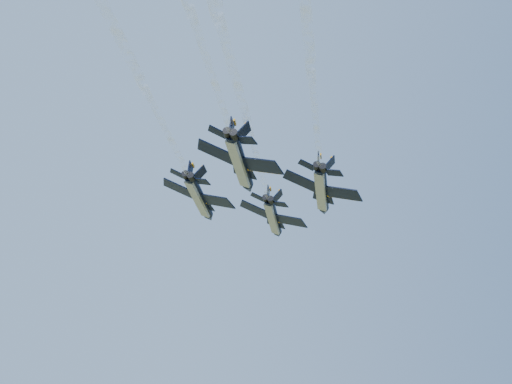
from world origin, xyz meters
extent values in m
cylinder|color=black|center=(4.44, 12.91, 101.37)|extent=(7.00, 13.58, 2.30)
cone|color=black|center=(7.34, 20.54, 101.37)|extent=(3.10, 3.32, 2.30)
ellipsoid|color=black|center=(5.89, 16.10, 101.89)|extent=(2.06, 2.76, 1.18)
cube|color=gray|center=(4.19, 13.00, 100.76)|extent=(5.85, 12.02, 1.04)
cube|color=black|center=(1.10, 13.30, 102.67)|extent=(5.71, 3.56, 2.54)
cube|color=#FBA40D|center=(1.76, 14.92, 102.76)|extent=(5.42, 0.62, 2.51)
cube|color=black|center=(7.11, 11.01, 99.89)|extent=(6.39, 6.05, 2.54)
cube|color=#FBA40D|center=(7.77, 12.63, 99.98)|extent=(4.44, 3.67, 2.51)
cube|color=black|center=(0.27, 7.52, 102.23)|extent=(2.55, 1.70, 1.20)
cube|color=black|center=(3.98, 6.11, 100.52)|extent=(2.96, 2.92, 1.20)
cube|color=black|center=(2.16, 7.57, 103.04)|extent=(1.19, 2.27, 2.68)
cube|color=black|center=(3.67, 7.00, 102.35)|extent=(2.57, 2.79, 2.12)
cylinder|color=black|center=(1.43, 6.31, 101.46)|extent=(1.83, 1.68, 1.49)
cylinder|color=black|center=(2.23, 6.01, 101.10)|extent=(1.83, 1.68, 1.49)
cylinder|color=black|center=(-10.18, 4.44, 101.37)|extent=(7.00, 13.58, 2.30)
cone|color=black|center=(-7.28, 12.07, 101.37)|extent=(3.10, 3.32, 2.30)
ellipsoid|color=black|center=(-8.73, 7.63, 101.89)|extent=(2.06, 2.76, 1.18)
cube|color=gray|center=(-10.43, 4.53, 100.76)|extent=(5.85, 12.02, 1.04)
cube|color=black|center=(-13.52, 4.83, 102.67)|extent=(5.71, 3.56, 2.54)
cube|color=#FBA40D|center=(-12.86, 6.45, 102.76)|extent=(5.42, 0.62, 2.51)
cube|color=black|center=(-7.51, 2.54, 99.89)|extent=(6.39, 6.05, 2.54)
cube|color=#FBA40D|center=(-6.85, 4.16, 99.98)|extent=(4.44, 3.67, 2.51)
cube|color=black|center=(-14.35, -0.95, 102.23)|extent=(2.55, 1.70, 1.20)
cube|color=black|center=(-10.64, -2.36, 100.52)|extent=(2.96, 2.92, 1.20)
cube|color=black|center=(-12.46, -0.90, 103.04)|extent=(1.19, 2.27, 2.68)
cube|color=black|center=(-10.96, -1.47, 102.35)|extent=(2.57, 2.79, 2.12)
cylinder|color=black|center=(-13.19, -2.16, 101.46)|extent=(1.83, 1.68, 1.49)
cylinder|color=black|center=(-12.39, -2.46, 101.10)|extent=(1.83, 1.68, 1.49)
cylinder|color=black|center=(9.02, -2.98, 101.37)|extent=(7.00, 13.58, 2.30)
cone|color=black|center=(11.92, 4.66, 101.37)|extent=(3.10, 3.32, 2.30)
ellipsoid|color=black|center=(10.47, 0.22, 101.89)|extent=(2.06, 2.76, 1.18)
cube|color=gray|center=(8.77, -2.88, 100.76)|extent=(5.85, 12.02, 1.04)
cube|color=black|center=(5.68, -2.59, 102.67)|extent=(5.71, 3.56, 2.54)
cube|color=#FBA40D|center=(6.34, -0.97, 102.76)|extent=(5.42, 0.62, 2.51)
cube|color=black|center=(11.69, -4.87, 99.89)|extent=(6.39, 6.05, 2.54)
cube|color=#FBA40D|center=(12.35, -3.25, 99.98)|extent=(4.44, 3.67, 2.51)
cube|color=black|center=(4.85, -8.37, 102.23)|extent=(2.55, 1.70, 1.20)
cube|color=black|center=(8.56, -9.78, 100.52)|extent=(2.96, 2.92, 1.20)
cube|color=black|center=(6.74, -8.32, 103.04)|extent=(1.19, 2.27, 2.68)
cube|color=black|center=(8.25, -8.89, 102.35)|extent=(2.57, 2.79, 2.12)
cylinder|color=black|center=(6.01, -9.58, 101.46)|extent=(1.83, 1.68, 1.49)
cylinder|color=black|center=(6.81, -9.88, 101.10)|extent=(1.83, 1.68, 1.49)
cylinder|color=black|center=(-5.89, -11.81, 101.37)|extent=(7.00, 13.58, 2.30)
cone|color=black|center=(-2.99, -4.17, 101.37)|extent=(3.10, 3.32, 2.30)
ellipsoid|color=black|center=(-4.44, -8.61, 101.89)|extent=(2.06, 2.76, 1.18)
cube|color=gray|center=(-6.14, -11.71, 100.76)|extent=(5.85, 12.02, 1.04)
cube|color=black|center=(-9.23, -11.42, 102.67)|extent=(5.71, 3.56, 2.54)
cube|color=#FBA40D|center=(-8.57, -9.80, 102.76)|extent=(5.42, 0.62, 2.51)
cube|color=black|center=(-3.22, -13.70, 99.89)|extent=(6.39, 6.05, 2.54)
cube|color=#FBA40D|center=(-2.56, -12.08, 99.98)|extent=(4.44, 3.67, 2.51)
cube|color=black|center=(-10.06, -17.19, 102.23)|extent=(2.55, 1.70, 1.20)
cube|color=black|center=(-6.35, -18.60, 100.52)|extent=(2.96, 2.92, 1.20)
cube|color=black|center=(-8.17, -17.14, 103.04)|extent=(1.19, 2.27, 2.68)
cube|color=black|center=(-6.66, -17.71, 102.35)|extent=(2.57, 2.79, 2.12)
cylinder|color=black|center=(-8.90, -18.41, 101.46)|extent=(1.83, 1.68, 1.49)
cylinder|color=black|center=(-8.10, -18.71, 101.10)|extent=(1.83, 1.68, 1.49)
cylinder|color=white|center=(-2.00, -4.03, 101.37)|extent=(9.19, 21.63, 1.22)
cylinder|color=white|center=(-9.60, -24.03, 101.37)|extent=(9.62, 21.80, 1.68)
cylinder|color=white|center=(-17.20, -44.03, 101.37)|extent=(10.13, 21.99, 2.22)
cylinder|color=white|center=(-16.62, -12.50, 101.37)|extent=(9.19, 21.63, 1.22)
cylinder|color=white|center=(-24.22, -32.50, 101.37)|extent=(9.62, 21.80, 1.68)
cylinder|color=white|center=(2.58, -19.92, 101.37)|extent=(9.19, 21.63, 1.22)
cylinder|color=white|center=(-5.02, -39.92, 101.37)|extent=(9.62, 21.80, 1.68)
cylinder|color=white|center=(-12.33, -28.75, 101.37)|extent=(9.19, 21.63, 1.22)
camera|label=1|loc=(-17.82, -86.00, 69.35)|focal=40.00mm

